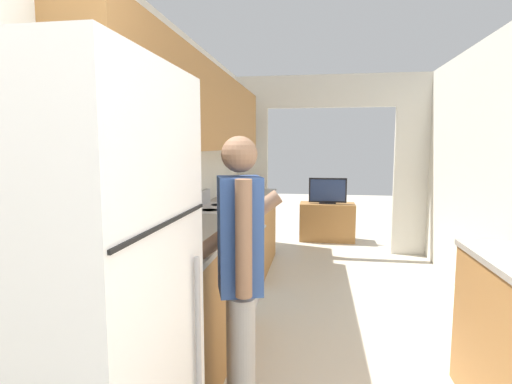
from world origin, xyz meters
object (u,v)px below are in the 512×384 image
object	(u,v)px
refrigerator	(70,333)
person	(240,281)
tv_cabinet	(327,222)
television	(327,191)
range_oven	(227,253)

from	to	relation	value
refrigerator	person	distance (m)	0.87
person	tv_cabinet	xyz separation A→B (m)	(0.54, 4.50, -0.53)
television	refrigerator	bearing A→B (deg)	-100.59
range_oven	television	distance (m)	2.87
range_oven	person	xyz separation A→B (m)	(0.49, -1.81, 0.37)
refrigerator	range_oven	world-z (taller)	refrigerator
television	person	bearing A→B (deg)	-96.84
person	television	size ratio (longest dim) A/B	2.65
range_oven	television	bearing A→B (deg)	68.97
tv_cabinet	television	distance (m)	0.50
range_oven	tv_cabinet	xyz separation A→B (m)	(1.02, 2.70, -0.17)
tv_cabinet	person	bearing A→B (deg)	-96.78
person	television	distance (m)	4.49
person	tv_cabinet	bearing A→B (deg)	-25.13
refrigerator	range_oven	distance (m)	2.59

